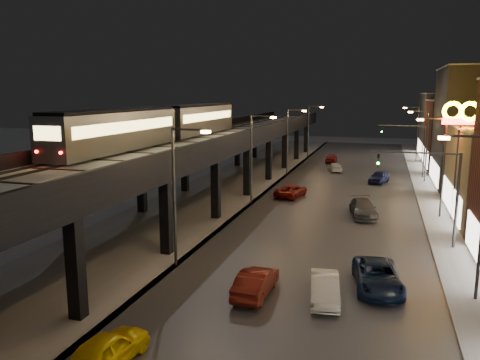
% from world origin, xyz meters
% --- Properties ---
extents(road_surface, '(17.00, 120.00, 0.06)m').
position_xyz_m(road_surface, '(7.50, 35.00, 0.03)').
color(road_surface, '#46474D').
rests_on(road_surface, ground).
extents(sidewalk_right, '(4.00, 120.00, 0.14)m').
position_xyz_m(sidewalk_right, '(17.50, 35.00, 0.07)').
color(sidewalk_right, '#9FA1A8').
rests_on(sidewalk_right, ground).
extents(under_viaduct_pavement, '(11.00, 120.00, 0.06)m').
position_xyz_m(under_viaduct_pavement, '(-6.00, 35.00, 0.03)').
color(under_viaduct_pavement, '#9FA1A8').
rests_on(under_viaduct_pavement, ground).
extents(elevated_viaduct, '(9.00, 100.00, 6.30)m').
position_xyz_m(elevated_viaduct, '(-6.00, 31.84, 5.62)').
color(elevated_viaduct, black).
rests_on(elevated_viaduct, ground).
extents(viaduct_trackbed, '(8.40, 100.00, 0.32)m').
position_xyz_m(viaduct_trackbed, '(-6.01, 31.97, 6.39)').
color(viaduct_trackbed, '#B2B7C1').
rests_on(viaduct_trackbed, elevated_viaduct).
extents(viaduct_parapet_streetside, '(0.30, 100.00, 1.10)m').
position_xyz_m(viaduct_parapet_streetside, '(-1.65, 32.00, 6.85)').
color(viaduct_parapet_streetside, black).
rests_on(viaduct_parapet_streetside, elevated_viaduct).
extents(viaduct_parapet_far, '(0.30, 100.00, 1.10)m').
position_xyz_m(viaduct_parapet_far, '(-10.35, 32.00, 6.85)').
color(viaduct_parapet_far, black).
rests_on(viaduct_parapet_far, elevated_viaduct).
extents(building_e, '(12.20, 12.20, 10.16)m').
position_xyz_m(building_e, '(23.99, 62.00, 5.08)').
color(building_e, '#57221B').
rests_on(building_e, ground).
extents(building_f, '(12.20, 16.20, 11.16)m').
position_xyz_m(building_f, '(23.99, 76.00, 5.58)').
color(building_f, '#3B3B3B').
rests_on(building_f, ground).
extents(streetlight_left_1, '(2.57, 0.28, 9.00)m').
position_xyz_m(streetlight_left_1, '(-0.43, 13.00, 5.24)').
color(streetlight_left_1, '#38383A').
rests_on(streetlight_left_1, ground).
extents(streetlight_right_1, '(2.56, 0.28, 9.00)m').
position_xyz_m(streetlight_right_1, '(16.73, 13.00, 5.24)').
color(streetlight_right_1, '#38383A').
rests_on(streetlight_right_1, ground).
extents(streetlight_left_2, '(2.57, 0.28, 9.00)m').
position_xyz_m(streetlight_left_2, '(-0.43, 31.00, 5.24)').
color(streetlight_left_2, '#38383A').
rests_on(streetlight_left_2, ground).
extents(streetlight_right_2, '(2.56, 0.28, 9.00)m').
position_xyz_m(streetlight_right_2, '(16.73, 31.00, 5.24)').
color(streetlight_right_2, '#38383A').
rests_on(streetlight_right_2, ground).
extents(streetlight_left_3, '(2.57, 0.28, 9.00)m').
position_xyz_m(streetlight_left_3, '(-0.43, 49.00, 5.24)').
color(streetlight_left_3, '#38383A').
rests_on(streetlight_left_3, ground).
extents(streetlight_right_3, '(2.56, 0.28, 9.00)m').
position_xyz_m(streetlight_right_3, '(16.73, 49.00, 5.24)').
color(streetlight_right_3, '#38383A').
rests_on(streetlight_right_3, ground).
extents(streetlight_left_4, '(2.57, 0.28, 9.00)m').
position_xyz_m(streetlight_left_4, '(-0.43, 67.00, 5.24)').
color(streetlight_left_4, '#38383A').
rests_on(streetlight_left_4, ground).
extents(streetlight_right_4, '(2.56, 0.28, 9.00)m').
position_xyz_m(streetlight_right_4, '(16.73, 67.00, 5.24)').
color(streetlight_right_4, '#38383A').
rests_on(streetlight_right_4, ground).
extents(traffic_light_rig_a, '(6.10, 0.34, 7.00)m').
position_xyz_m(traffic_light_rig_a, '(15.84, 22.00, 4.50)').
color(traffic_light_rig_a, '#38383A').
rests_on(traffic_light_rig_a, ground).
extents(traffic_light_rig_b, '(6.10, 0.34, 7.00)m').
position_xyz_m(traffic_light_rig_b, '(15.84, 52.00, 4.50)').
color(traffic_light_rig_b, '#38383A').
rests_on(traffic_light_rig_b, ground).
extents(subway_train, '(2.73, 33.49, 3.26)m').
position_xyz_m(subway_train, '(-8.50, 27.86, 8.24)').
color(subway_train, gray).
rests_on(subway_train, viaduct_trackbed).
extents(car_taxi, '(2.15, 4.39, 1.44)m').
position_xyz_m(car_taxi, '(1.46, 1.72, 0.72)').
color(car_taxi, yellow).
rests_on(car_taxi, ground).
extents(car_near_white, '(1.70, 4.51, 1.47)m').
position_xyz_m(car_near_white, '(5.46, 10.17, 0.73)').
color(car_near_white, maroon).
rests_on(car_near_white, ground).
extents(car_mid_silver, '(3.16, 5.32, 1.39)m').
position_xyz_m(car_mid_silver, '(2.53, 35.40, 0.69)').
color(car_mid_silver, maroon).
rests_on(car_mid_silver, ground).
extents(car_mid_dark, '(2.70, 4.49, 1.22)m').
position_xyz_m(car_mid_dark, '(5.31, 53.95, 0.61)').
color(car_mid_dark, white).
rests_on(car_mid_dark, ground).
extents(car_far_white, '(1.72, 4.19, 1.42)m').
position_xyz_m(car_far_white, '(3.84, 62.77, 0.71)').
color(car_far_white, maroon).
rests_on(car_far_white, ground).
extents(car_onc_silver, '(2.09, 4.44, 1.41)m').
position_xyz_m(car_onc_silver, '(9.19, 10.53, 0.70)').
color(car_onc_silver, white).
rests_on(car_onc_silver, ground).
extents(car_onc_dark, '(3.27, 5.73, 1.51)m').
position_xyz_m(car_onc_dark, '(11.88, 12.97, 0.75)').
color(car_onc_dark, '#101E3E').
rests_on(car_onc_dark, ground).
extents(car_onc_white, '(3.02, 5.52, 1.52)m').
position_xyz_m(car_onc_white, '(10.36, 29.28, 0.76)').
color(car_onc_white, '#585A5E').
rests_on(car_onc_white, ground).
extents(car_onc_red, '(2.89, 4.70, 1.49)m').
position_xyz_m(car_onc_red, '(11.50, 46.69, 0.75)').
color(car_onc_red, '#171C4E').
rests_on(car_onc_red, ground).
extents(sign_mcdonalds, '(3.10, 0.56, 10.41)m').
position_xyz_m(sign_mcdonalds, '(18.00, 30.59, 8.53)').
color(sign_mcdonalds, '#38383A').
rests_on(sign_mcdonalds, ground).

